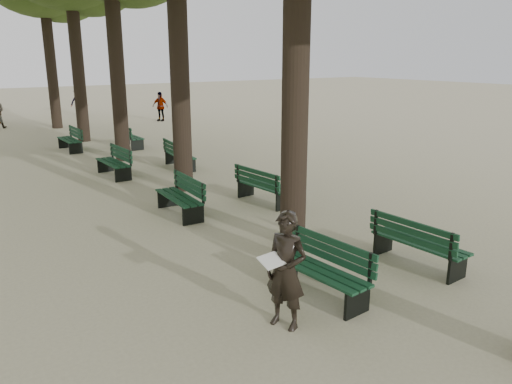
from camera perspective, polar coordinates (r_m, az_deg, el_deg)
ground at (r=7.38m, az=9.54°, el=-14.97°), size 120.00×120.00×0.00m
bench_left_0 at (r=8.04m, az=7.19°, el=-9.99°), size 0.71×1.84×0.92m
bench_left_1 at (r=12.02m, az=-8.73°, el=-1.37°), size 0.66×1.83×0.92m
bench_left_2 at (r=16.31m, az=-15.94°, el=2.65°), size 0.62×1.81×0.92m
bench_left_3 at (r=21.30m, az=-20.48°, el=5.16°), size 0.60×1.81×0.92m
bench_right_0 at (r=9.52m, az=18.04°, el=-6.52°), size 0.67×1.83×0.92m
bench_right_1 at (r=12.88m, az=0.95°, el=-0.06°), size 0.71×1.84×0.92m
bench_right_2 at (r=17.08m, az=-8.68°, el=3.63°), size 0.76×1.85×0.92m
bench_right_3 at (r=21.35m, az=-14.15°, el=5.68°), size 0.58×1.80×0.92m
man_with_map at (r=6.95m, az=3.44°, el=-8.94°), size 0.72×0.75×1.69m
pedestrian_c at (r=29.68m, az=-10.90°, el=9.58°), size 0.84×0.99×1.67m
pedestrian_b at (r=34.09m, az=-19.58°, el=9.73°), size 1.13×0.45×1.71m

